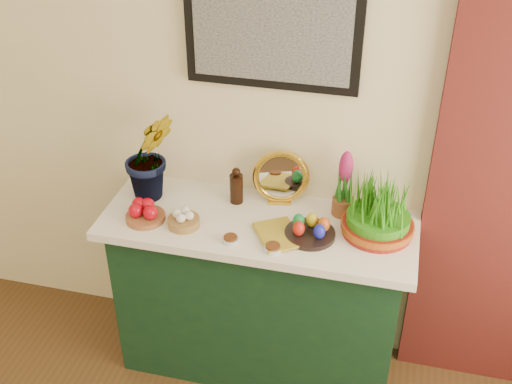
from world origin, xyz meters
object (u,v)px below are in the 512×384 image
(book, at_px, (260,238))
(wheatgrass_sabzeh, at_px, (379,211))
(mirror, at_px, (281,178))
(sideboard, at_px, (258,298))
(hyacinth_green, at_px, (149,142))

(book, distance_m, wheatgrass_sabzeh, 0.52)
(mirror, bearing_deg, wheatgrass_sabzeh, -17.31)
(sideboard, relative_size, book, 5.97)
(sideboard, bearing_deg, mirror, 70.57)
(hyacinth_green, height_order, book, hyacinth_green)
(hyacinth_green, distance_m, wheatgrass_sabzeh, 1.06)
(sideboard, xyz_separation_m, hyacinth_green, (-0.52, 0.07, 0.75))
(hyacinth_green, xyz_separation_m, wheatgrass_sabzeh, (1.04, -0.04, -0.17))
(sideboard, bearing_deg, hyacinth_green, 171.91)
(sideboard, relative_size, hyacinth_green, 2.28)
(book, relative_size, wheatgrass_sabzeh, 0.70)
(sideboard, bearing_deg, book, -75.04)
(hyacinth_green, bearing_deg, book, -55.91)
(mirror, xyz_separation_m, book, (-0.02, -0.32, -0.11))
(mirror, relative_size, book, 1.23)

